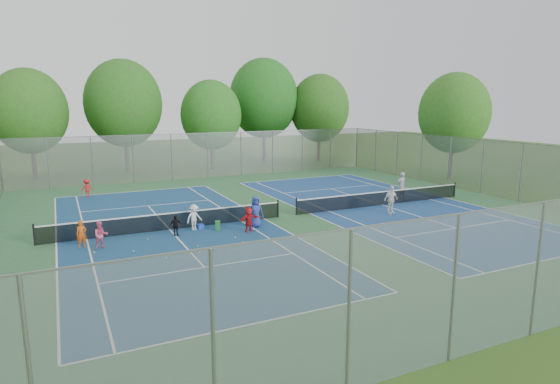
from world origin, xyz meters
The scene contains 36 objects.
ground centered at (0.00, 0.00, 0.00)m, with size 120.00×120.00×0.00m, color #30541A.
court_pad centered at (0.00, 0.00, 0.01)m, with size 32.00×32.00×0.01m, color #2F653A.
court_left centered at (-7.00, 0.00, 0.02)m, with size 10.97×23.77×0.01m, color navy.
court_right centered at (7.00, 0.00, 0.02)m, with size 10.97×23.77×0.01m, color navy.
net_left centered at (-7.00, 0.00, 0.46)m, with size 12.87×0.10×0.91m, color black.
net_right centered at (7.00, 0.00, 0.46)m, with size 12.87×0.10×0.91m, color black.
fence_north centered at (0.00, 16.00, 2.00)m, with size 32.00×0.10×4.00m, color gray.
fence_south centered at (0.00, -16.00, 2.00)m, with size 32.00×0.10×4.00m, color gray.
fence_east centered at (16.00, 0.00, 2.00)m, with size 32.00×0.10×4.00m, color gray.
tree_nw centered at (-14.00, 22.00, 5.89)m, with size 6.40×6.40×9.58m.
tree_nl centered at (-6.00, 23.00, 6.54)m, with size 7.20×7.20×10.69m.
tree_nc centered at (2.00, 21.00, 5.39)m, with size 6.00×6.00×8.85m.
tree_nr centered at (9.00, 24.00, 7.04)m, with size 7.60×7.60×11.42m.
tree_ne centered at (15.00, 22.00, 5.97)m, with size 6.60×6.60×9.77m.
tree_side_e centered at (19.00, 6.00, 5.74)m, with size 6.00×6.00×9.20m.
ball_crate centered at (-5.46, -0.52, 0.13)m, with size 0.31×0.31×0.27m, color blue.
ball_hopper centered at (-4.71, -1.20, 0.26)m, with size 0.26×0.26×0.52m, color #227F36.
student_a centered at (-11.37, -1.25, 0.64)m, with size 0.47×0.31×1.28m, color #D85614.
student_b centered at (-10.57, -1.90, 0.65)m, with size 0.63×0.49×1.31m, color #E3587A.
student_c centered at (-5.81, -0.60, 0.69)m, with size 0.90×0.52×1.39m, color silver.
student_d centered at (-6.96, -1.24, 0.54)m, with size 0.64×0.26×1.08m, color black.
student_e centered at (-2.64, -1.46, 0.86)m, with size 0.84×0.55×1.72m, color #293D97.
student_f centered at (-3.33, -2.19, 0.68)m, with size 1.25×0.40×1.35m, color red.
child_far_baseline centered at (-10.37, 11.26, 0.65)m, with size 0.84×0.48×1.30m, color red.
instructor centered at (9.40, 1.02, 0.95)m, with size 0.70×0.46×1.91m, color #99999B.
teen_court_b centered at (6.00, -2.09, 0.87)m, with size 1.02×0.42×1.73m, color white.
tennis_ball_0 centered at (-6.48, -3.58, 0.03)m, with size 0.07×0.07×0.07m, color gold.
tennis_ball_1 centered at (-6.66, -4.48, 0.03)m, with size 0.07×0.07×0.07m, color yellow.
tennis_ball_2 centered at (-5.91, -6.15, 0.03)m, with size 0.07×0.07×0.07m, color gold.
tennis_ball_3 centered at (-8.16, -4.57, 0.03)m, with size 0.07×0.07×0.07m, color yellow.
tennis_ball_4 centered at (-10.95, -2.50, 0.03)m, with size 0.07×0.07×0.07m, color yellow.
tennis_ball_5 centered at (-4.39, -2.99, 0.03)m, with size 0.07×0.07×0.07m, color yellow.
tennis_ball_6 centered at (-6.55, -4.27, 0.03)m, with size 0.07×0.07×0.07m, color yellow.
tennis_ball_7 centered at (-9.33, -3.06, 0.03)m, with size 0.07×0.07×0.07m, color #CFD431.
tennis_ball_8 centered at (-8.41, -1.41, 0.03)m, with size 0.07×0.07×0.07m, color #B5D531.
tennis_ball_9 centered at (-4.34, -3.92, 0.03)m, with size 0.07×0.07×0.07m, color #C6DF33.
Camera 1 is at (-12.08, -24.25, 6.74)m, focal length 30.00 mm.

